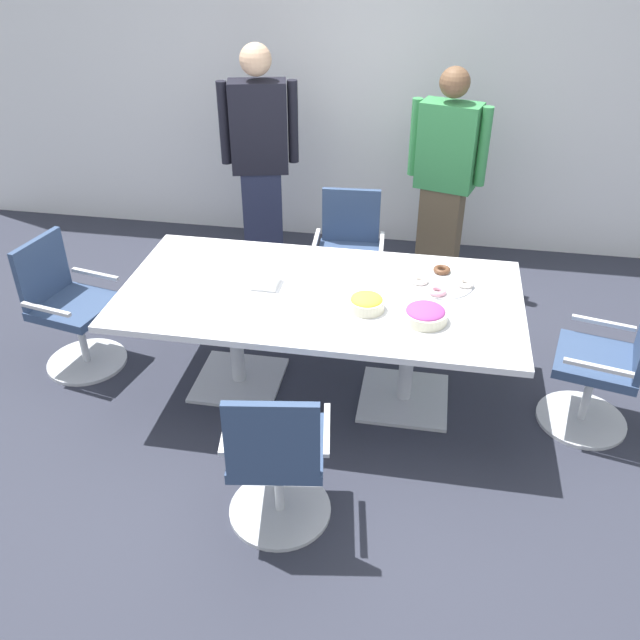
% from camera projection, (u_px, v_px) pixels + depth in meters
% --- Properties ---
extents(ground_plane, '(10.00, 10.00, 0.01)m').
position_uv_depth(ground_plane, '(320.00, 391.00, 4.49)').
color(ground_plane, '#2D303D').
extents(back_wall, '(8.00, 0.10, 2.80)m').
position_uv_depth(back_wall, '(369.00, 84.00, 5.72)').
color(back_wall, white).
rests_on(back_wall, ground).
extents(conference_table, '(2.40, 1.20, 0.75)m').
position_uv_depth(conference_table, '(320.00, 310.00, 4.15)').
color(conference_table, silver).
rests_on(conference_table, ground).
extents(office_chair_0, '(0.65, 0.65, 0.91)m').
position_uv_depth(office_chair_0, '(604.00, 370.00, 4.00)').
color(office_chair_0, silver).
rests_on(office_chair_0, ground).
extents(office_chair_1, '(0.57, 0.57, 0.91)m').
position_uv_depth(office_chair_1, '(349.00, 259.00, 5.18)').
color(office_chair_1, silver).
rests_on(office_chair_1, ground).
extents(office_chair_2, '(0.64, 0.64, 0.91)m').
position_uv_depth(office_chair_2, '(70.00, 312.00, 4.54)').
color(office_chair_2, silver).
rests_on(office_chair_2, ground).
extents(office_chair_3, '(0.62, 0.62, 0.91)m').
position_uv_depth(office_chair_3, '(277.00, 463.00, 3.36)').
color(office_chair_3, silver).
rests_on(office_chair_3, ground).
extents(person_standing_0, '(0.61, 0.32, 1.85)m').
position_uv_depth(person_standing_0, '(260.00, 160.00, 5.39)').
color(person_standing_0, '#232842').
rests_on(person_standing_0, ground).
extents(person_standing_1, '(0.61, 0.33, 1.73)m').
position_uv_depth(person_standing_1, '(445.00, 178.00, 5.25)').
color(person_standing_1, brown).
rests_on(person_standing_1, ground).
extents(snack_bowl_candy_mix, '(0.25, 0.25, 0.09)m').
position_uv_depth(snack_bowl_candy_mix, '(425.00, 314.00, 3.79)').
color(snack_bowl_candy_mix, beige).
rests_on(snack_bowl_candy_mix, conference_table).
extents(snack_bowl_chips_yellow, '(0.21, 0.21, 0.10)m').
position_uv_depth(snack_bowl_chips_yellow, '(366.00, 302.00, 3.89)').
color(snack_bowl_chips_yellow, beige).
rests_on(snack_bowl_chips_yellow, conference_table).
extents(donut_platter, '(0.38, 0.38, 0.04)m').
position_uv_depth(donut_platter, '(441.00, 282.00, 4.15)').
color(donut_platter, white).
rests_on(donut_platter, conference_table).
extents(napkin_pile, '(0.16, 0.16, 0.07)m').
position_uv_depth(napkin_pile, '(265.00, 280.00, 4.14)').
color(napkin_pile, white).
rests_on(napkin_pile, conference_table).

